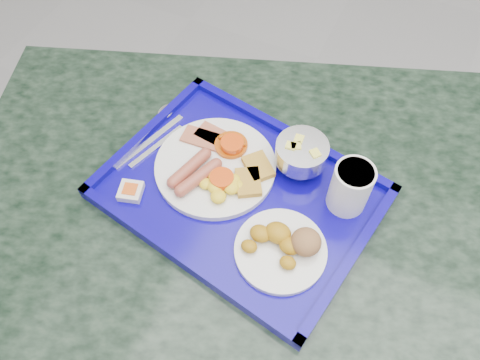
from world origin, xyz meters
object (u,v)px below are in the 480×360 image
object	(u,v)px
juice_cup	(351,186)
table	(251,242)
main_plate	(218,167)
bread_plate	(284,246)
fruit_bowl	(301,153)
tray	(240,193)

from	to	relation	value
juice_cup	table	bearing A→B (deg)	-159.89
table	juice_cup	bearing A→B (deg)	20.11
main_plate	bread_plate	bearing A→B (deg)	-29.52
bread_plate	fruit_bowl	world-z (taller)	fruit_bowl
tray	juice_cup	size ratio (longest dim) A/B	5.46
bread_plate	table	bearing A→B (deg)	139.30
tray	fruit_bowl	size ratio (longest dim) A/B	5.51
table	main_plate	xyz separation A→B (m)	(-0.09, 0.02, 0.22)
main_plate	juice_cup	world-z (taller)	juice_cup
fruit_bowl	table	bearing A→B (deg)	-118.63
bread_plate	juice_cup	xyz separation A→B (m)	(0.07, 0.14, 0.04)
main_plate	bread_plate	size ratio (longest dim) A/B	1.46
tray	main_plate	world-z (taller)	main_plate
bread_plate	juice_cup	distance (m)	0.16
table	fruit_bowl	distance (m)	0.28
tray	bread_plate	world-z (taller)	bread_plate
tray	juice_cup	world-z (taller)	juice_cup
fruit_bowl	juice_cup	bearing A→B (deg)	-20.12
table	juice_cup	xyz separation A→B (m)	(0.16, 0.06, 0.26)
main_plate	table	bearing A→B (deg)	-13.77
table	bread_plate	world-z (taller)	bread_plate
tray	table	bearing A→B (deg)	6.92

